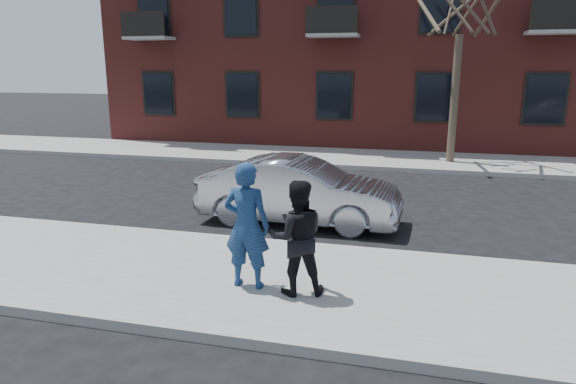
# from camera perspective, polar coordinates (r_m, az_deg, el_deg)

# --- Properties ---
(ground) EXTENTS (100.00, 100.00, 0.00)m
(ground) POSITION_cam_1_polar(r_m,az_deg,el_deg) (8.70, -10.18, -8.97)
(ground) COLOR black
(ground) RESTS_ON ground
(near_sidewalk) EXTENTS (50.00, 3.50, 0.15)m
(near_sidewalk) POSITION_cam_1_polar(r_m,az_deg,el_deg) (8.46, -10.90, -9.12)
(near_sidewalk) COLOR gray
(near_sidewalk) RESTS_ON ground
(near_curb) EXTENTS (50.00, 0.10, 0.15)m
(near_curb) POSITION_cam_1_polar(r_m,az_deg,el_deg) (10.01, -6.52, -5.31)
(near_curb) COLOR #999691
(near_curb) RESTS_ON ground
(far_sidewalk) EXTENTS (50.00, 3.50, 0.15)m
(far_sidewalk) POSITION_cam_1_polar(r_m,az_deg,el_deg) (19.11, 3.87, 3.94)
(far_sidewalk) COLOR gray
(far_sidewalk) RESTS_ON ground
(far_curb) EXTENTS (50.00, 0.10, 0.15)m
(far_curb) POSITION_cam_1_polar(r_m,az_deg,el_deg) (17.37, 2.77, 2.96)
(far_curb) COLOR #999691
(far_curb) RESTS_ON ground
(apartment_building) EXTENTS (24.30, 10.30, 12.30)m
(apartment_building) POSITION_cam_1_polar(r_m,az_deg,el_deg) (25.46, 11.83, 19.88)
(apartment_building) COLOR maroon
(apartment_building) RESTS_ON ground
(silver_sedan) EXTENTS (4.39, 1.68, 1.43)m
(silver_sedan) POSITION_cam_1_polar(r_m,az_deg,el_deg) (11.06, 1.26, 0.08)
(silver_sedan) COLOR #999BA3
(silver_sedan) RESTS_ON ground
(man_hoodie) EXTENTS (0.69, 0.51, 1.88)m
(man_hoodie) POSITION_cam_1_polar(r_m,az_deg,el_deg) (7.48, -4.61, -3.72)
(man_hoodie) COLOR navy
(man_hoodie) RESTS_ON near_sidewalk
(man_peacoat) EXTENTS (0.97, 0.86, 1.67)m
(man_peacoat) POSITION_cam_1_polar(r_m,az_deg,el_deg) (7.27, 0.99, -5.09)
(man_peacoat) COLOR black
(man_peacoat) RESTS_ON near_sidewalk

